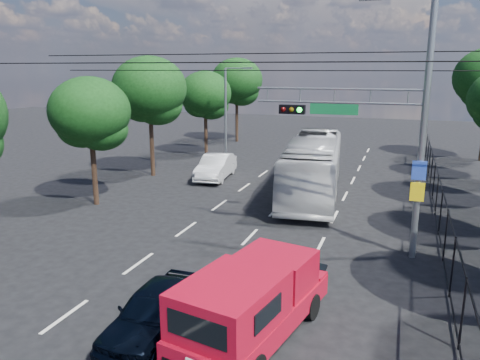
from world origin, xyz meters
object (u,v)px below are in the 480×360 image
at_px(red_pickup, 253,300).
at_px(white_bus, 313,167).
at_px(white_van, 216,167).
at_px(navy_hatchback, 155,311).
at_px(signal_mast, 389,118).

height_order(red_pickup, white_bus, white_bus).
distance_m(red_pickup, white_van, 18.70).
height_order(red_pickup, navy_hatchback, red_pickup).
height_order(signal_mast, white_bus, signal_mast).
height_order(signal_mast, navy_hatchback, signal_mast).
distance_m(navy_hatchback, white_bus, 15.74).
xyz_separation_m(navy_hatchback, white_van, (-5.46, 17.56, 0.09)).
bearing_deg(white_bus, navy_hatchback, -101.05).
relative_size(signal_mast, red_pickup, 1.61).
relative_size(red_pickup, white_van, 1.24).
bearing_deg(white_van, signal_mast, -48.07).
height_order(navy_hatchback, white_bus, white_bus).
xyz_separation_m(white_bus, white_van, (-6.69, 1.90, -0.85)).
distance_m(signal_mast, red_pickup, 8.83).
relative_size(red_pickup, white_bus, 0.51).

